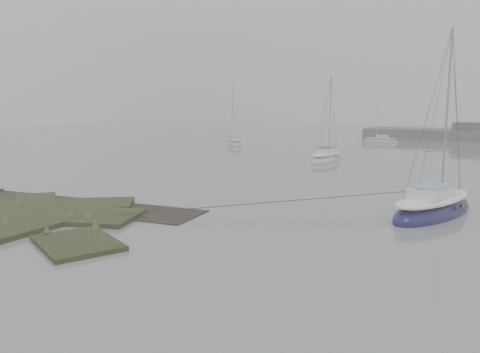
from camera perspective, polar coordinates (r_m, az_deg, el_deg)
The scene contains 5 objects.
ground at distance 44.48m, azimuth 10.77°, elevation 2.13°, with size 160.00×160.00×0.00m, color slate.
sailboat_main at distance 23.44m, azimuth 22.45°, elevation -3.66°, with size 3.99×6.85×9.18m.
sailboat_white at distance 42.51m, azimuth 10.45°, elevation 2.18°, with size 1.99×5.84×8.21m.
sailboat_far_a at distance 58.78m, azimuth -0.76°, elevation 4.14°, with size 4.96×5.62×8.01m.
sailboat_far_c at distance 65.18m, azimuth 16.75°, elevation 4.18°, with size 4.53×1.49×6.39m.
Camera 1 is at (13.59, -12.04, 5.10)m, focal length 35.00 mm.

